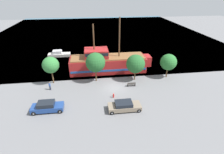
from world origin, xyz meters
TOP-DOWN VIEW (x-y plane):
  - ground_plane at (0.00, 0.00)m, footprint 160.00×160.00m
  - water_surface at (0.00, 44.00)m, footprint 80.00×80.00m
  - pirate_ship at (-0.47, 7.44)m, footprint 17.42×4.64m
  - moored_boat_dockside at (-12.36, 18.20)m, footprint 5.73×2.02m
  - parked_car_curb_front at (0.54, -6.60)m, footprint 4.89×2.02m
  - parked_car_curb_mid at (-10.82, -5.37)m, footprint 4.62×1.87m
  - fire_hydrant at (-0.61, -3.12)m, footprint 0.42×0.25m
  - bench_promenade_east at (3.20, 0.11)m, footprint 1.53×0.45m
  - pedestrian_walking_near at (-11.55, 0.79)m, footprint 0.32×0.32m
  - tree_row_east at (-11.39, 3.37)m, footprint 3.06×3.06m
  - tree_row_mideast at (-3.17, 3.16)m, footprint 3.71×3.71m
  - tree_row_midwest at (4.45, 2.64)m, footprint 3.61×3.61m
  - tree_row_west at (11.19, 2.92)m, footprint 3.22×3.22m

SIDE VIEW (x-z plane):
  - ground_plane at x=0.00m, z-range 0.00..0.00m
  - water_surface at x=0.00m, z-range 0.00..0.00m
  - fire_hydrant at x=-0.61m, z-range 0.03..0.79m
  - bench_promenade_east at x=3.20m, z-range 0.00..0.85m
  - moored_boat_dockside at x=-12.36m, z-range -0.21..1.37m
  - parked_car_curb_front at x=0.54m, z-range 0.00..1.41m
  - parked_car_curb_mid at x=-10.82m, z-range -0.01..1.55m
  - pedestrian_walking_near at x=-11.55m, z-range 0.00..1.56m
  - pirate_ship at x=-0.47m, z-range -3.72..7.63m
  - tree_row_west at x=11.19m, z-range 0.83..5.71m
  - tree_row_midwest at x=4.45m, z-range 0.79..5.99m
  - tree_row_east at x=-11.39m, z-range 1.09..6.36m
  - tree_row_mideast at x=-3.17m, z-range 1.02..6.77m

